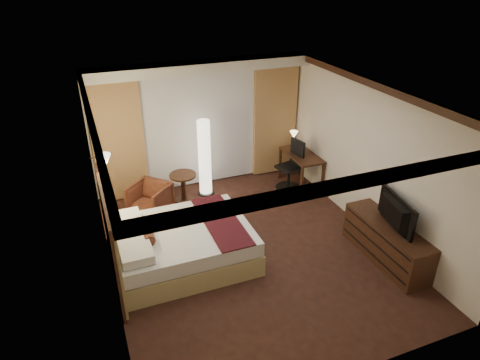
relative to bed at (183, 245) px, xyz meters
name	(u,v)px	position (x,y,z in m)	size (l,w,h in m)	color
floor	(249,249)	(1.11, -0.10, -0.32)	(4.50, 5.50, 0.01)	#321A13
ceiling	(250,96)	(1.11, -0.10, 2.38)	(4.50, 5.50, 0.01)	white
back_wall	(199,124)	(1.11, 2.65, 1.03)	(4.50, 0.02, 2.70)	silver
left_wall	(102,207)	(-1.14, -0.10, 1.03)	(0.02, 5.50, 2.70)	silver
right_wall	(368,158)	(3.36, -0.10, 1.03)	(0.02, 5.50, 2.70)	silver
crown_molding	(250,100)	(1.11, -0.10, 2.32)	(4.50, 5.50, 0.12)	black
soffit	(200,67)	(1.11, 2.40, 2.28)	(4.50, 0.50, 0.20)	white
curtain_sheer	(200,130)	(1.11, 2.57, 0.93)	(2.48, 0.04, 2.45)	silver
curtain_left_drape	(118,142)	(-0.59, 2.51, 0.93)	(1.00, 0.14, 2.45)	#B08250
curtain_right_drape	(275,121)	(2.81, 2.51, 0.93)	(1.00, 0.14, 2.45)	#B08250
wall_sconce	(104,161)	(-0.98, 0.85, 1.30)	(0.24, 0.24, 0.24)	white
bed	(183,245)	(0.00, 0.00, 0.00)	(2.17, 1.69, 0.63)	white
headboard	(111,237)	(-1.09, 0.00, 0.43)	(0.12, 1.99, 1.50)	tan
armchair	(150,198)	(-0.22, 1.67, 0.03)	(0.68, 0.64, 0.70)	#502118
side_table	(184,187)	(0.52, 1.94, -0.02)	(0.55, 0.55, 0.60)	black
floor_lamp	(205,158)	(1.02, 2.06, 0.51)	(0.35, 0.35, 1.65)	white
desk	(301,170)	(3.06, 1.65, 0.06)	(0.55, 1.10, 0.75)	black
desk_lamp	(293,140)	(3.06, 2.04, 0.60)	(0.18, 0.18, 0.34)	#FFD899
office_chair	(289,166)	(2.74, 1.60, 0.23)	(0.53, 0.53, 1.10)	black
dresser	(386,242)	(3.11, -1.17, 0.01)	(0.50, 1.69, 0.66)	black
television	(391,210)	(3.08, -1.17, 0.63)	(1.00, 0.57, 0.13)	black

